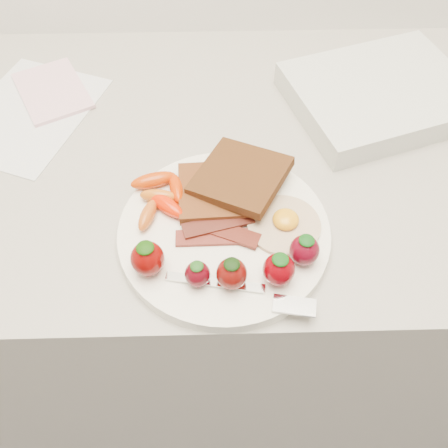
{
  "coord_description": "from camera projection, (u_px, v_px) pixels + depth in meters",
  "views": [
    {
      "loc": [
        0.02,
        1.16,
        1.43
      ],
      "look_at": [
        0.03,
        1.53,
        0.93
      ],
      "focal_mm": 40.0,
      "sensor_mm": 36.0,
      "label": 1
    }
  ],
  "objects": [
    {
      "name": "baby_carrots",
      "position": [
        160.0,
        196.0,
        0.65
      ],
      "size": [
        0.08,
        0.1,
        0.02
      ],
      "color": "#C45D13",
      "rests_on": "plate"
    },
    {
      "name": "counter",
      "position": [
        211.0,
        292.0,
        1.11
      ],
      "size": [
        2.0,
        0.6,
        0.9
      ],
      "primitive_type": "cube",
      "color": "gray",
      "rests_on": "ground"
    },
    {
      "name": "strawberries",
      "position": [
        230.0,
        264.0,
        0.58
      ],
      "size": [
        0.22,
        0.07,
        0.05
      ],
      "color": "#650503",
      "rests_on": "plate"
    },
    {
      "name": "paper_sheet",
      "position": [
        28.0,
        114.0,
        0.79
      ],
      "size": [
        0.25,
        0.29,
        0.0
      ],
      "primitive_type": "cube",
      "rotation": [
        0.0,
        0.0,
        -0.37
      ],
      "color": "silver",
      "rests_on": "counter"
    },
    {
      "name": "toast_upper",
      "position": [
        240.0,
        176.0,
        0.66
      ],
      "size": [
        0.15,
        0.15,
        0.03
      ],
      "primitive_type": "cube",
      "rotation": [
        0.0,
        -0.1,
        -0.51
      ],
      "color": "black",
      "rests_on": "toast_lower"
    },
    {
      "name": "notepad",
      "position": [
        52.0,
        91.0,
        0.81
      ],
      "size": [
        0.15,
        0.17,
        0.01
      ],
      "primitive_type": "cube",
      "rotation": [
        0.0,
        0.0,
        0.47
      ],
      "color": "beige",
      "rests_on": "paper_sheet"
    },
    {
      "name": "fork",
      "position": [
        251.0,
        293.0,
        0.57
      ],
      "size": [
        0.17,
        0.06,
        0.0
      ],
      "color": "silver",
      "rests_on": "plate"
    },
    {
      "name": "appliance",
      "position": [
        380.0,
        95.0,
        0.78
      ],
      "size": [
        0.32,
        0.29,
        0.04
      ],
      "primitive_type": "cube",
      "rotation": [
        0.0,
        0.0,
        0.32
      ],
      "color": "beige",
      "rests_on": "counter"
    },
    {
      "name": "fried_egg",
      "position": [
        284.0,
        223.0,
        0.63
      ],
      "size": [
        0.12,
        0.12,
        0.02
      ],
      "color": "beige",
      "rests_on": "plate"
    },
    {
      "name": "toast_lower",
      "position": [
        215.0,
        192.0,
        0.66
      ],
      "size": [
        0.1,
        0.1,
        0.01
      ],
      "primitive_type": "cube",
      "rotation": [
        0.0,
        0.0,
        0.04
      ],
      "color": "#4D2111",
      "rests_on": "plate"
    },
    {
      "name": "bacon_strips",
      "position": [
        218.0,
        231.0,
        0.62
      ],
      "size": [
        0.11,
        0.06,
        0.01
      ],
      "color": "#4C140E",
      "rests_on": "plate"
    },
    {
      "name": "plate",
      "position": [
        224.0,
        233.0,
        0.64
      ],
      "size": [
        0.27,
        0.27,
        0.02
      ],
      "primitive_type": "cylinder",
      "color": "white",
      "rests_on": "counter"
    }
  ]
}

